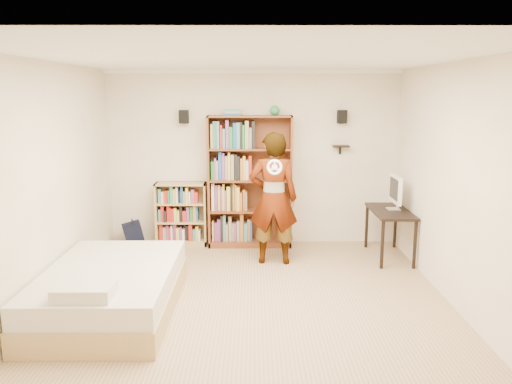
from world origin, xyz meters
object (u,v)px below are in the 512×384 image
tall_bookshelf (250,182)px  person (273,198)px  computer_desk (389,234)px  daybed (111,284)px  low_bookshelf (181,214)px

tall_bookshelf → person: (0.33, -0.81, -0.09)m
tall_bookshelf → person: 0.88m
computer_desk → person: person is taller
computer_desk → daybed: bearing=-152.7°
computer_desk → person: bearing=-172.8°
person → daybed: bearing=44.2°
computer_desk → daybed: size_ratio=0.49×
person → tall_bookshelf: bearing=-65.0°
tall_bookshelf → daybed: size_ratio=0.96×
daybed → person: size_ratio=1.14×
low_bookshelf → daybed: low_bookshelf is taller
low_bookshelf → person: (1.40, -0.85, 0.43)m
tall_bookshelf → low_bookshelf: bearing=178.0°
computer_desk → daybed: 3.96m
tall_bookshelf → daybed: tall_bookshelf is taller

